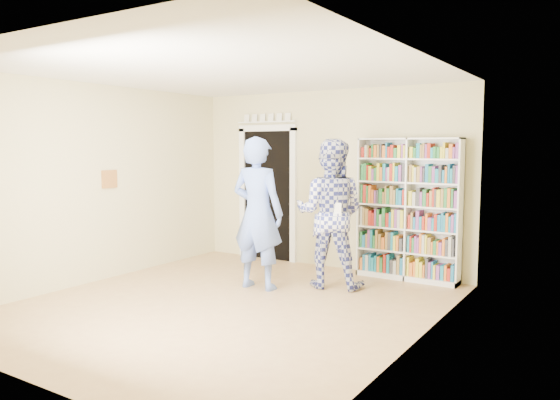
# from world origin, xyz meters

# --- Properties ---
(floor) EXTENTS (5.00, 5.00, 0.00)m
(floor) POSITION_xyz_m (0.00, 0.00, 0.00)
(floor) COLOR #AB7E52
(floor) RESTS_ON ground
(ceiling) EXTENTS (5.00, 5.00, 0.00)m
(ceiling) POSITION_xyz_m (0.00, 0.00, 2.70)
(ceiling) COLOR white
(ceiling) RESTS_ON wall_back
(wall_back) EXTENTS (4.50, 0.00, 4.50)m
(wall_back) POSITION_xyz_m (0.00, 2.50, 1.35)
(wall_back) COLOR beige
(wall_back) RESTS_ON floor
(wall_left) EXTENTS (0.00, 5.00, 5.00)m
(wall_left) POSITION_xyz_m (-2.25, 0.00, 1.35)
(wall_left) COLOR beige
(wall_left) RESTS_ON floor
(wall_right) EXTENTS (0.00, 5.00, 5.00)m
(wall_right) POSITION_xyz_m (2.25, 0.00, 1.35)
(wall_right) COLOR beige
(wall_right) RESTS_ON floor
(bookshelf) EXTENTS (1.43, 0.27, 1.97)m
(bookshelf) POSITION_xyz_m (1.34, 2.34, 1.00)
(bookshelf) COLOR white
(bookshelf) RESTS_ON floor
(doorway) EXTENTS (1.10, 0.08, 2.43)m
(doorway) POSITION_xyz_m (-1.10, 2.48, 1.18)
(doorway) COLOR black
(doorway) RESTS_ON floor
(wall_art) EXTENTS (0.03, 0.25, 0.25)m
(wall_art) POSITION_xyz_m (-2.23, 0.20, 1.40)
(wall_art) COLOR brown
(wall_art) RESTS_ON wall_left
(man_blue) EXTENTS (0.75, 0.52, 1.98)m
(man_blue) POSITION_xyz_m (-0.16, 0.84, 0.99)
(man_blue) COLOR #6484E0
(man_blue) RESTS_ON floor
(man_plaid) EXTENTS (1.11, 0.96, 1.95)m
(man_plaid) POSITION_xyz_m (0.60, 1.43, 0.98)
(man_plaid) COLOR navy
(man_plaid) RESTS_ON floor
(paper_sheet) EXTENTS (0.21, 0.02, 0.30)m
(paper_sheet) POSITION_xyz_m (0.76, 1.21, 1.00)
(paper_sheet) COLOR white
(paper_sheet) RESTS_ON man_plaid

